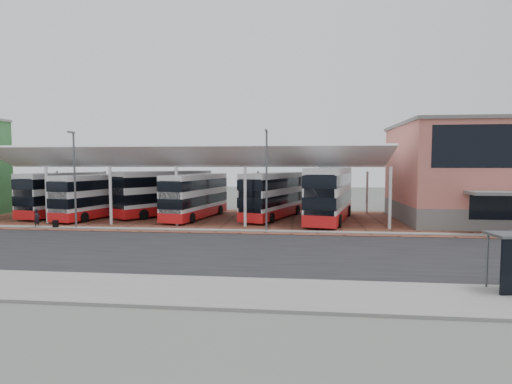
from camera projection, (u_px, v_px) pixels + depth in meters
ground at (228, 248)px, 25.71m from camera, size 140.00×140.00×0.00m
road at (225, 251)px, 24.71m from camera, size 120.00×14.00×0.02m
forecourt at (272, 220)px, 38.39m from camera, size 72.00×16.00×0.06m
sidewalk at (190, 291)px, 16.77m from camera, size 120.00×4.00×0.14m
north_kerb at (241, 231)px, 31.85m from camera, size 120.00×0.80×0.14m
yellow_line_near at (202, 278)px, 18.76m from camera, size 120.00×0.12×0.01m
yellow_line_far at (203, 277)px, 19.06m from camera, size 120.00×0.12×0.01m
canopy at (193, 160)px, 39.76m from camera, size 37.00×11.63×7.07m
terminal at (500, 172)px, 36.77m from camera, size 18.40×14.40×9.25m
lamp_west at (75, 177)px, 33.10m from camera, size 0.16×0.90×8.07m
lamp_east at (266, 177)px, 31.41m from camera, size 0.16×0.90×8.07m
bus_0 at (65, 194)px, 41.86m from camera, size 4.18×11.02×4.44m
bus_1 at (98, 196)px, 39.91m from camera, size 4.65×10.68×4.29m
bus_2 at (165, 193)px, 41.76m from camera, size 8.25×10.81×4.62m
bus_3 at (196, 196)px, 39.45m from camera, size 4.40×10.80×4.34m
bus_4 at (274, 196)px, 39.56m from camera, size 5.99×11.06×4.47m
bus_5 at (330, 195)px, 37.51m from camera, size 5.40×12.44×5.00m
pedestrian at (37, 218)px, 33.51m from camera, size 0.43×0.61×1.56m
suitcase at (56, 224)px, 33.28m from camera, size 0.39×0.28×0.67m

